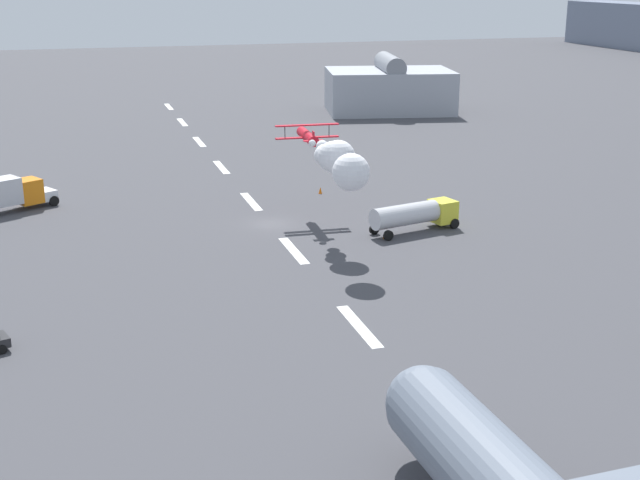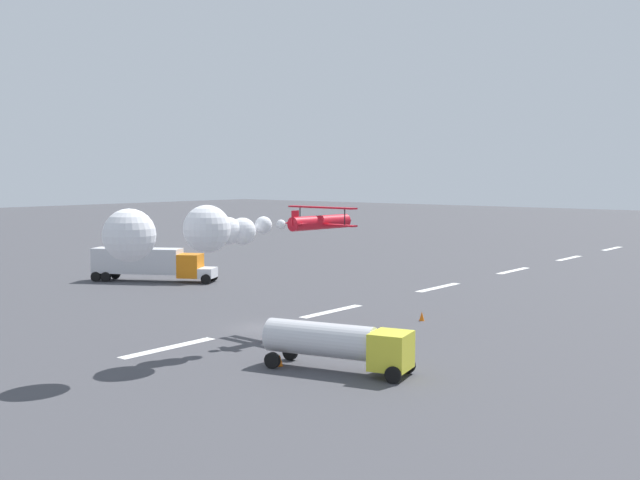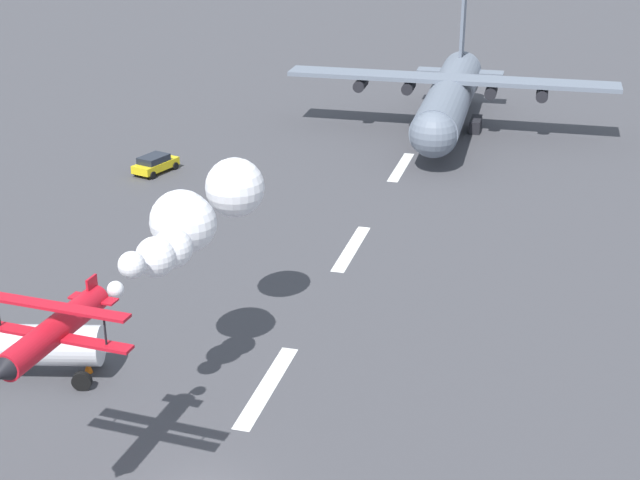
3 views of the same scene
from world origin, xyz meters
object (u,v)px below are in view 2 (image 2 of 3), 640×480
at_px(traffic_cone_near, 422,316).
at_px(stunt_biplane_red, 200,230).
at_px(semi_truck_orange, 149,262).
at_px(traffic_cone_far, 280,360).
at_px(fuel_tanker_truck, 339,343).

bearing_deg(traffic_cone_near, stunt_biplane_red, -12.75).
bearing_deg(traffic_cone_near, semi_truck_orange, -91.15).
height_order(semi_truck_orange, traffic_cone_near, semi_truck_orange).
xyz_separation_m(stunt_biplane_red, traffic_cone_far, (-1.55, 5.48, -8.03)).
relative_size(semi_truck_orange, traffic_cone_far, 18.03).
relative_size(stunt_biplane_red, traffic_cone_near, 29.50).
relative_size(semi_truck_orange, fuel_tanker_truck, 1.41).
bearing_deg(stunt_biplane_red, traffic_cone_near, 167.25).
relative_size(stunt_biplane_red, fuel_tanker_truck, 2.31).
height_order(stunt_biplane_red, traffic_cone_far, stunt_biplane_red).
distance_m(semi_truck_orange, fuel_tanker_truck, 44.32).
bearing_deg(stunt_biplane_red, semi_truck_orange, -123.33).
height_order(stunt_biplane_red, traffic_cone_near, stunt_biplane_red).
bearing_deg(stunt_biplane_red, traffic_cone_far, 105.81).
xyz_separation_m(traffic_cone_near, traffic_cone_far, (18.44, 0.96, 0.00)).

